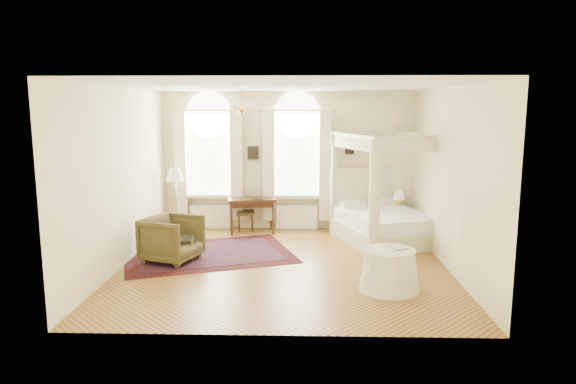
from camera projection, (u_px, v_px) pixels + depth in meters
The scene contains 18 objects.
ground at pixel (284, 265), 9.62m from camera, with size 6.00×6.00×0.00m, color #A77130.
room_walls at pixel (284, 160), 9.29m from camera, with size 6.00×6.00×6.00m.
window_left at pixel (209, 168), 12.26m from camera, with size 1.62×0.27×3.29m.
window_right at pixel (297, 168), 12.20m from camera, with size 1.62×0.27×3.29m.
chandelier at pixel (242, 108), 10.35m from camera, with size 0.51×0.45×0.50m.
wall_pictures at pixel (292, 151), 12.23m from camera, with size 2.54×0.03×0.39m.
canopy_bed at pixel (385, 217), 11.26m from camera, with size 2.40×2.64×2.37m.
nightstand at pixel (402, 220), 12.15m from camera, with size 0.41×0.37×0.59m, color #3A200F.
nightstand_lamp at pixel (399, 196), 12.08m from camera, with size 0.29×0.29×0.42m.
writing_desk at pixel (252, 203), 12.01m from camera, with size 1.18×0.74×0.82m.
laptop at pixel (256, 198), 11.90m from camera, with size 0.36×0.23×0.03m, color black.
stool at pixel (246, 214), 12.24m from camera, with size 0.46×0.46×0.48m.
armchair at pixel (172, 239), 9.80m from camera, with size 0.94×0.97×0.88m, color #40381B.
coffee_table at pixel (177, 240), 9.87m from camera, with size 0.73×0.56×0.45m.
floor_lamp at pixel (175, 178), 11.76m from camera, with size 0.40×0.40×1.55m.
oriental_rug at pixel (208, 254), 10.35m from camera, with size 3.85×3.30×0.01m.
side_table at pixel (390, 270), 8.29m from camera, with size 0.98×0.98×0.67m.
book at pixel (392, 248), 8.30m from camera, with size 0.22×0.30×0.03m, color black.
Camera 1 is at (0.34, -9.26, 2.93)m, focal length 32.00 mm.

